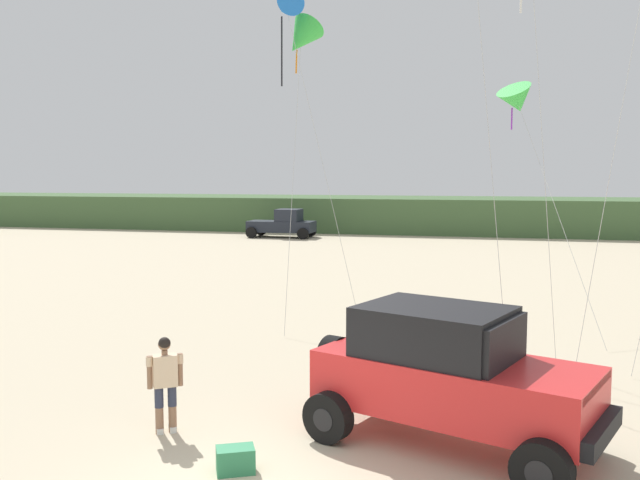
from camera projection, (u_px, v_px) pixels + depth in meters
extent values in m
cube|color=#426038|center=(409.00, 214.00, 52.67)|extent=(90.00, 8.90, 2.59)
cube|color=red|center=(453.00, 385.00, 10.90)|extent=(4.77, 3.30, 0.90)
cube|color=red|center=(558.00, 381.00, 9.92)|extent=(1.64, 1.98, 0.12)
cube|color=black|center=(434.00, 331.00, 11.01)|extent=(2.78, 2.47, 0.80)
cube|color=black|center=(506.00, 344.00, 10.33)|extent=(0.70, 1.60, 0.72)
cube|color=black|center=(602.00, 432.00, 9.62)|extent=(0.84, 1.75, 0.28)
cylinder|color=black|center=(334.00, 357.00, 12.21)|extent=(0.56, 0.83, 0.77)
cylinder|color=black|center=(581.00, 424.00, 10.80)|extent=(0.89, 0.58, 0.84)
cylinder|color=black|center=(581.00, 424.00, 10.80)|extent=(0.47, 0.43, 0.38)
cylinder|color=black|center=(542.00, 471.00, 9.12)|extent=(0.89, 0.58, 0.84)
cylinder|color=black|center=(542.00, 471.00, 9.12)|extent=(0.47, 0.43, 0.38)
cylinder|color=black|center=(389.00, 385.00, 12.79)|extent=(0.89, 0.58, 0.84)
cylinder|color=black|center=(389.00, 385.00, 12.79)|extent=(0.47, 0.43, 0.38)
cylinder|color=black|center=(328.00, 417.00, 11.11)|extent=(0.89, 0.58, 0.84)
cylinder|color=black|center=(328.00, 417.00, 11.11)|extent=(0.47, 0.43, 0.38)
cylinder|color=#8C664C|center=(159.00, 419.00, 11.50)|extent=(0.14, 0.14, 0.49)
cylinder|color=#2D3347|center=(159.00, 397.00, 11.46)|extent=(0.15, 0.15, 0.36)
cube|color=silver|center=(159.00, 430.00, 11.56)|extent=(0.24, 0.28, 0.10)
cylinder|color=#8C664C|center=(173.00, 418.00, 11.57)|extent=(0.14, 0.14, 0.49)
cylinder|color=#2D3347|center=(172.00, 395.00, 11.54)|extent=(0.15, 0.15, 0.36)
cube|color=silver|center=(173.00, 428.00, 11.63)|extent=(0.24, 0.28, 0.10)
cube|color=beige|center=(165.00, 370.00, 11.46)|extent=(0.48, 0.44, 0.54)
cylinder|color=#8C664C|center=(150.00, 372.00, 11.37)|extent=(0.09, 0.09, 0.56)
cylinder|color=beige|center=(149.00, 361.00, 11.35)|extent=(0.11, 0.11, 0.16)
cylinder|color=#8C664C|center=(180.00, 370.00, 11.54)|extent=(0.09, 0.09, 0.56)
cylinder|color=beige|center=(180.00, 359.00, 11.52)|extent=(0.11, 0.11, 0.16)
cylinder|color=#8C664C|center=(165.00, 353.00, 11.43)|extent=(0.10, 0.10, 0.08)
sphere|color=#8C664C|center=(164.00, 344.00, 11.41)|extent=(0.21, 0.21, 0.21)
sphere|color=black|center=(164.00, 343.00, 11.40)|extent=(0.21, 0.21, 0.21)
cube|color=#2D7F51|center=(235.00, 460.00, 10.00)|extent=(0.66, 0.57, 0.38)
cube|color=#1E232D|center=(281.00, 226.00, 47.12)|extent=(4.61, 1.93, 0.76)
cube|color=#1E232D|center=(289.00, 215.00, 46.90)|extent=(1.61, 1.81, 0.84)
cylinder|color=black|center=(311.00, 231.00, 47.72)|extent=(0.76, 0.26, 0.76)
cylinder|color=black|center=(303.00, 234.00, 45.69)|extent=(0.76, 0.26, 0.76)
cylinder|color=black|center=(261.00, 230.00, 48.62)|extent=(0.76, 0.26, 0.76)
cylinder|color=black|center=(251.00, 233.00, 46.59)|extent=(0.76, 0.26, 0.76)
cone|color=blue|center=(286.00, 7.00, 21.26)|extent=(1.32, 1.39, 1.04)
cylinder|color=black|center=(282.00, 51.00, 21.43)|extent=(0.05, 0.08, 2.18)
cylinder|color=silver|center=(322.00, 159.00, 20.08)|extent=(2.98, 2.71, 9.61)
cone|color=green|center=(301.00, 38.00, 21.54)|extent=(1.71, 1.85, 1.60)
cylinder|color=orange|center=(296.00, 62.00, 21.65)|extent=(0.05, 0.14, 0.76)
cylinder|color=silver|center=(293.00, 175.00, 19.89)|extent=(0.66, 4.15, 8.67)
cylinder|color=silver|center=(543.00, 146.00, 15.58)|extent=(0.81, 1.29, 10.02)
cylinder|color=silver|center=(481.00, 42.00, 15.09)|extent=(1.50, 2.72, 14.61)
cone|color=green|center=(517.00, 100.00, 22.17)|extent=(1.67, 1.77, 1.37)
cylinder|color=purple|center=(512.00, 119.00, 22.26)|extent=(0.05, 0.12, 0.72)
cylinder|color=silver|center=(556.00, 208.00, 19.44)|extent=(2.10, 5.82, 6.78)
cylinder|color=silver|center=(633.00, 45.00, 14.34)|extent=(2.31, 2.88, 14.17)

